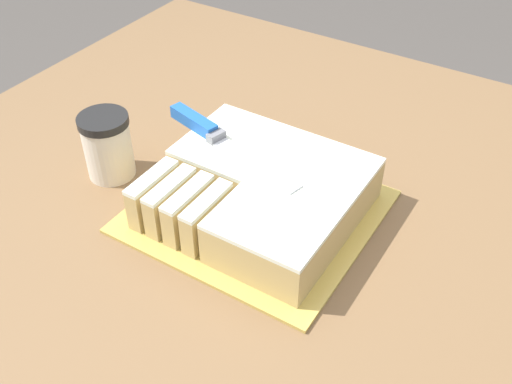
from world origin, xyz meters
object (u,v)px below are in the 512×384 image
Objects in this scene: cake at (261,191)px; knife at (208,131)px; coffee_cup at (108,146)px; cake_board at (256,211)px.

knife reaches higher than cake.
cake is 1.08× the size of knife.
cake is 0.28m from coffee_cup.
knife reaches higher than cake_board.
knife is at bearing 159.68° from cake_board.
knife is 0.18m from coffee_cup.
coffee_cup is (-0.15, -0.09, -0.03)m from knife.
coffee_cup is (-0.28, -0.05, 0.02)m from cake.
knife is (-0.13, 0.04, 0.05)m from cake.
cake_board is 0.28m from coffee_cup.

